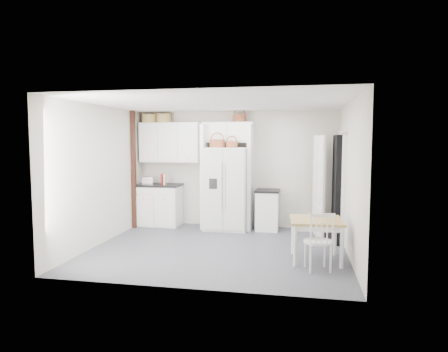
# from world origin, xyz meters

# --- Properties ---
(floor) EXTENTS (4.50, 4.50, 0.00)m
(floor) POSITION_xyz_m (0.00, 0.00, 0.00)
(floor) COLOR #353640
(floor) RESTS_ON ground
(ceiling) EXTENTS (4.50, 4.50, 0.00)m
(ceiling) POSITION_xyz_m (0.00, 0.00, 2.60)
(ceiling) COLOR white
(ceiling) RESTS_ON wall_back
(wall_back) EXTENTS (4.50, 0.00, 4.50)m
(wall_back) POSITION_xyz_m (0.00, 2.00, 1.30)
(wall_back) COLOR silver
(wall_back) RESTS_ON floor
(wall_left) EXTENTS (0.00, 4.00, 4.00)m
(wall_left) POSITION_xyz_m (-2.25, 0.00, 1.30)
(wall_left) COLOR silver
(wall_left) RESTS_ON floor
(wall_right) EXTENTS (0.00, 4.00, 4.00)m
(wall_right) POSITION_xyz_m (2.25, 0.00, 1.30)
(wall_right) COLOR silver
(wall_right) RESTS_ON floor
(refrigerator) EXTENTS (0.93, 0.75, 1.80)m
(refrigerator) POSITION_xyz_m (-0.15, 1.60, 0.90)
(refrigerator) COLOR silver
(refrigerator) RESTS_ON floor
(base_cab_left) EXTENTS (0.98, 0.62, 0.91)m
(base_cab_left) POSITION_xyz_m (-1.75, 1.70, 0.46)
(base_cab_left) COLOR white
(base_cab_left) RESTS_ON floor
(base_cab_right) EXTENTS (0.48, 0.57, 0.84)m
(base_cab_right) POSITION_xyz_m (0.74, 1.70, 0.42)
(base_cab_right) COLOR white
(base_cab_right) RESTS_ON floor
(dining_table) EXTENTS (0.87, 0.87, 0.68)m
(dining_table) POSITION_xyz_m (1.70, -0.41, 0.34)
(dining_table) COLOR olive
(dining_table) RESTS_ON floor
(windsor_chair) EXTENTS (0.51, 0.48, 0.88)m
(windsor_chair) POSITION_xyz_m (1.71, -0.89, 0.44)
(windsor_chair) COLOR white
(windsor_chair) RESTS_ON floor
(counter_left) EXTENTS (1.03, 0.66, 0.04)m
(counter_left) POSITION_xyz_m (-1.75, 1.70, 0.93)
(counter_left) COLOR black
(counter_left) RESTS_ON base_cab_left
(counter_right) EXTENTS (0.52, 0.61, 0.04)m
(counter_right) POSITION_xyz_m (0.74, 1.70, 0.86)
(counter_right) COLOR black
(counter_right) RESTS_ON base_cab_right
(toaster) EXTENTS (0.26, 0.16, 0.17)m
(toaster) POSITION_xyz_m (-1.96, 1.60, 1.04)
(toaster) COLOR silver
(toaster) RESTS_ON counter_left
(cookbook_red) EXTENTS (0.06, 0.17, 0.25)m
(cookbook_red) POSITION_xyz_m (-1.61, 1.62, 1.08)
(cookbook_red) COLOR maroon
(cookbook_red) RESTS_ON counter_left
(cookbook_cream) EXTENTS (0.07, 0.17, 0.24)m
(cookbook_cream) POSITION_xyz_m (-1.58, 1.62, 1.07)
(cookbook_cream) COLOR beige
(cookbook_cream) RESTS_ON counter_left
(basket_upper_a) EXTENTS (0.34, 0.34, 0.19)m
(basket_upper_a) POSITION_xyz_m (-2.00, 1.83, 2.45)
(basket_upper_a) COLOR #A17F43
(basket_upper_a) RESTS_ON upper_cabinet
(basket_upper_b) EXTENTS (0.34, 0.34, 0.20)m
(basket_upper_b) POSITION_xyz_m (-1.65, 1.83, 2.45)
(basket_upper_b) COLOR #A17F43
(basket_upper_b) RESTS_ON upper_cabinet
(basket_bridge_b) EXTENTS (0.29, 0.29, 0.16)m
(basket_bridge_b) POSITION_xyz_m (0.10, 1.83, 2.43)
(basket_bridge_b) COLOR maroon
(basket_bridge_b) RESTS_ON bridge_cabinet
(basket_fridge_a) EXTENTS (0.33, 0.33, 0.17)m
(basket_fridge_a) POSITION_xyz_m (-0.34, 1.50, 1.88)
(basket_fridge_a) COLOR maroon
(basket_fridge_a) RESTS_ON refrigerator
(basket_fridge_b) EXTENTS (0.25, 0.25, 0.13)m
(basket_fridge_b) POSITION_xyz_m (-0.02, 1.50, 1.86)
(basket_fridge_b) COLOR maroon
(basket_fridge_b) RESTS_ON refrigerator
(upper_cabinet) EXTENTS (1.40, 0.34, 0.90)m
(upper_cabinet) POSITION_xyz_m (-1.50, 1.83, 1.90)
(upper_cabinet) COLOR white
(upper_cabinet) RESTS_ON wall_back
(bridge_cabinet) EXTENTS (1.12, 0.34, 0.45)m
(bridge_cabinet) POSITION_xyz_m (-0.15, 1.83, 2.12)
(bridge_cabinet) COLOR white
(bridge_cabinet) RESTS_ON wall_back
(fridge_panel_left) EXTENTS (0.08, 0.60, 2.30)m
(fridge_panel_left) POSITION_xyz_m (-0.66, 1.70, 1.15)
(fridge_panel_left) COLOR white
(fridge_panel_left) RESTS_ON floor
(fridge_panel_right) EXTENTS (0.08, 0.60, 2.30)m
(fridge_panel_right) POSITION_xyz_m (0.36, 1.70, 1.15)
(fridge_panel_right) COLOR white
(fridge_panel_right) RESTS_ON floor
(trim_post) EXTENTS (0.09, 0.09, 2.60)m
(trim_post) POSITION_xyz_m (-2.20, 1.35, 1.30)
(trim_post) COLOR black
(trim_post) RESTS_ON floor
(doorway_void) EXTENTS (0.18, 0.85, 2.05)m
(doorway_void) POSITION_xyz_m (2.16, 1.00, 1.02)
(doorway_void) COLOR black
(doorway_void) RESTS_ON floor
(door_slab) EXTENTS (0.21, 0.79, 2.05)m
(door_slab) POSITION_xyz_m (1.80, 1.33, 1.02)
(door_slab) COLOR white
(door_slab) RESTS_ON floor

